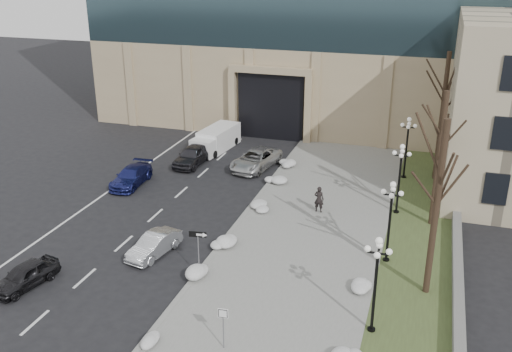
{
  "coord_description": "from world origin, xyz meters",
  "views": [
    {
      "loc": [
        9.82,
        -15.74,
        15.85
      ],
      "look_at": [
        0.29,
        14.15,
        3.5
      ],
      "focal_mm": 40.0,
      "sensor_mm": 36.0,
      "label": 1
    }
  ],
  "objects_px": {
    "car_a": "(25,275)",
    "keep_sign": "(223,320)",
    "car_b": "(154,245)",
    "lamppost_c": "(400,170)",
    "car_c": "(131,176)",
    "lamppost_a": "(376,272)",
    "lamppost_d": "(407,139)",
    "one_way_sign": "(201,240)",
    "car_d": "(256,159)",
    "lamppost_b": "(391,211)",
    "car_e": "(192,155)",
    "pedestrian": "(319,199)",
    "box_truck": "(216,140)"
  },
  "relations": [
    {
      "from": "lamppost_b",
      "to": "lamppost_d",
      "type": "relative_size",
      "value": 1.0
    },
    {
      "from": "car_a",
      "to": "lamppost_a",
      "type": "xyz_separation_m",
      "value": [
        17.19,
        1.52,
        2.45
      ]
    },
    {
      "from": "lamppost_d",
      "to": "lamppost_a",
      "type": "bearing_deg",
      "value": -90.0
    },
    {
      "from": "pedestrian",
      "to": "lamppost_c",
      "type": "bearing_deg",
      "value": -160.34
    },
    {
      "from": "one_way_sign",
      "to": "box_truck",
      "type": "bearing_deg",
      "value": 100.32
    },
    {
      "from": "car_a",
      "to": "car_b",
      "type": "xyz_separation_m",
      "value": [
        4.73,
        4.91,
        -0.01
      ]
    },
    {
      "from": "car_b",
      "to": "keep_sign",
      "type": "xyz_separation_m",
      "value": [
        6.62,
        -6.56,
        0.92
      ]
    },
    {
      "from": "car_a",
      "to": "keep_sign",
      "type": "relative_size",
      "value": 1.75
    },
    {
      "from": "one_way_sign",
      "to": "lamppost_a",
      "type": "height_order",
      "value": "lamppost_a"
    },
    {
      "from": "car_c",
      "to": "pedestrian",
      "type": "relative_size",
      "value": 2.55
    },
    {
      "from": "car_e",
      "to": "lamppost_d",
      "type": "height_order",
      "value": "lamppost_d"
    },
    {
      "from": "car_e",
      "to": "lamppost_a",
      "type": "bearing_deg",
      "value": -44.75
    },
    {
      "from": "box_truck",
      "to": "pedestrian",
      "type": "bearing_deg",
      "value": -35.59
    },
    {
      "from": "car_c",
      "to": "lamppost_d",
      "type": "height_order",
      "value": "lamppost_d"
    },
    {
      "from": "car_d",
      "to": "lamppost_a",
      "type": "xyz_separation_m",
      "value": [
        11.24,
        -18.21,
        2.34
      ]
    },
    {
      "from": "car_c",
      "to": "lamppost_b",
      "type": "distance_m",
      "value": 19.83
    },
    {
      "from": "one_way_sign",
      "to": "lamppost_d",
      "type": "bearing_deg",
      "value": 53.51
    },
    {
      "from": "box_truck",
      "to": "lamppost_a",
      "type": "xyz_separation_m",
      "value": [
        15.88,
        -21.54,
        2.19
      ]
    },
    {
      "from": "car_a",
      "to": "lamppost_b",
      "type": "bearing_deg",
      "value": 37.41
    },
    {
      "from": "car_d",
      "to": "box_truck",
      "type": "bearing_deg",
      "value": 155.34
    },
    {
      "from": "car_e",
      "to": "lamppost_d",
      "type": "bearing_deg",
      "value": 9.32
    },
    {
      "from": "car_d",
      "to": "lamppost_a",
      "type": "relative_size",
      "value": 1.11
    },
    {
      "from": "car_b",
      "to": "one_way_sign",
      "type": "relative_size",
      "value": 1.44
    },
    {
      "from": "car_e",
      "to": "pedestrian",
      "type": "distance_m",
      "value": 12.93
    },
    {
      "from": "car_b",
      "to": "pedestrian",
      "type": "bearing_deg",
      "value": 58.06
    },
    {
      "from": "car_b",
      "to": "lamppost_b",
      "type": "xyz_separation_m",
      "value": [
        12.46,
        3.11,
        2.46
      ]
    },
    {
      "from": "car_b",
      "to": "lamppost_c",
      "type": "height_order",
      "value": "lamppost_c"
    },
    {
      "from": "pedestrian",
      "to": "lamppost_a",
      "type": "height_order",
      "value": "lamppost_a"
    },
    {
      "from": "box_truck",
      "to": "car_a",
      "type": "bearing_deg",
      "value": -86.69
    },
    {
      "from": "car_c",
      "to": "lamppost_a",
      "type": "relative_size",
      "value": 0.94
    },
    {
      "from": "keep_sign",
      "to": "car_a",
      "type": "bearing_deg",
      "value": 166.44
    },
    {
      "from": "car_b",
      "to": "lamppost_d",
      "type": "distance_m",
      "value": 20.52
    },
    {
      "from": "car_b",
      "to": "car_c",
      "type": "height_order",
      "value": "car_c"
    },
    {
      "from": "pedestrian",
      "to": "lamppost_a",
      "type": "distance_m",
      "value": 12.67
    },
    {
      "from": "car_c",
      "to": "lamppost_b",
      "type": "height_order",
      "value": "lamppost_b"
    },
    {
      "from": "box_truck",
      "to": "lamppost_c",
      "type": "distance_m",
      "value": 18.16
    },
    {
      "from": "box_truck",
      "to": "lamppost_b",
      "type": "xyz_separation_m",
      "value": [
        15.88,
        -15.04,
        2.19
      ]
    },
    {
      "from": "lamppost_a",
      "to": "lamppost_d",
      "type": "relative_size",
      "value": 1.0
    },
    {
      "from": "car_d",
      "to": "one_way_sign",
      "type": "xyz_separation_m",
      "value": [
        2.2,
        -16.12,
        1.4
      ]
    },
    {
      "from": "lamppost_b",
      "to": "lamppost_d",
      "type": "xyz_separation_m",
      "value": [
        0.0,
        13.0,
        0.0
      ]
    },
    {
      "from": "car_c",
      "to": "car_d",
      "type": "height_order",
      "value": "car_d"
    },
    {
      "from": "car_c",
      "to": "keep_sign",
      "type": "relative_size",
      "value": 2.16
    },
    {
      "from": "car_a",
      "to": "lamppost_d",
      "type": "distance_m",
      "value": 27.27
    },
    {
      "from": "car_e",
      "to": "lamppost_c",
      "type": "height_order",
      "value": "lamppost_c"
    },
    {
      "from": "one_way_sign",
      "to": "car_a",
      "type": "bearing_deg",
      "value": -165.16
    },
    {
      "from": "car_c",
      "to": "lamppost_d",
      "type": "distance_m",
      "value": 20.35
    },
    {
      "from": "box_truck",
      "to": "car_c",
      "type": "bearing_deg",
      "value": -101.0
    },
    {
      "from": "car_c",
      "to": "one_way_sign",
      "type": "distance_m",
      "value": 14.15
    },
    {
      "from": "lamppost_c",
      "to": "lamppost_d",
      "type": "relative_size",
      "value": 1.0
    },
    {
      "from": "keep_sign",
      "to": "lamppost_d",
      "type": "distance_m",
      "value": 23.46
    }
  ]
}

